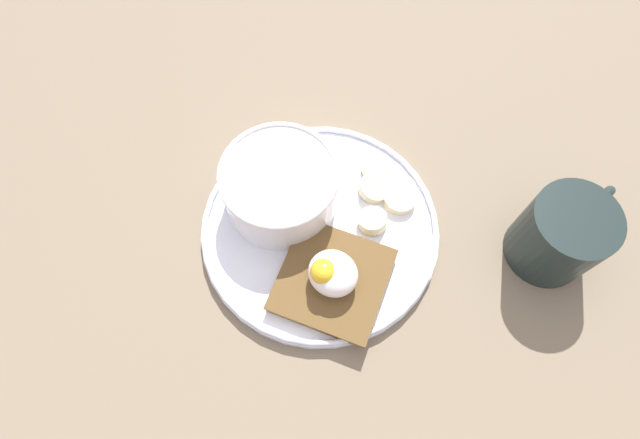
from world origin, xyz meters
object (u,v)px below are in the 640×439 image
Objects in this scene: oatmeal_bowl at (282,184)px; coffee_mug at (561,234)px; banana_slice_right at (375,167)px; banana_slice_back at (400,199)px; poached_egg at (331,273)px; banana_slice_front at (375,187)px; toast_slice at (333,280)px; banana_slice_left at (373,221)px.

coffee_mug reaches higher than oatmeal_bowl.
banana_slice_back is at bearing -19.46° from banana_slice_right.
banana_slice_back is at bearing 89.22° from poached_egg.
banana_slice_front reaches higher than banana_slice_back.
poached_egg is at bearing -72.84° from banana_slice_right.
banana_slice_front is 0.98× the size of banana_slice_right.
banana_slice_back is 16.42cm from coffee_mug.
poached_egg reaches higher than toast_slice.
poached_egg is at bearing -131.83° from coffee_mug.
oatmeal_bowl is at bearing 155.44° from poached_egg.
banana_slice_back is (0.16, 12.00, -2.71)cm from poached_egg.
coffee_mug reaches higher than banana_slice_front.
banana_slice_left is at bearing -56.94° from banana_slice_right.
banana_slice_left is at bearing 20.08° from oatmeal_bowl.
banana_slice_right is (-4.18, 13.54, -2.69)cm from poached_egg.
oatmeal_bowl is 3.18× the size of banana_slice_front.
banana_slice_right is at bearing 160.54° from banana_slice_back.
oatmeal_bowl reaches higher than banana_slice_back.
toast_slice is at bearing -131.83° from coffee_mug.
poached_egg is 1.27× the size of banana_slice_right.
oatmeal_bowl is at bearing -136.79° from banana_slice_front.
banana_slice_left is 0.80× the size of banana_slice_back.
poached_egg is 12.31cm from banana_slice_back.
toast_slice is 3.43× the size of banana_slice_left.
banana_slice_right is 0.34× the size of coffee_mug.
oatmeal_bowl is at bearing -122.82° from banana_slice_right.
toast_slice is 3.40× the size of banana_slice_front.
oatmeal_bowl is 11.26cm from toast_slice.
oatmeal_bowl is 10.99cm from banana_slice_right.
banana_slice_right is 20.19cm from coffee_mug.
poached_egg reaches higher than banana_slice_back.
poached_egg is at bearing -90.78° from banana_slice_back.
oatmeal_bowl is at bearing -159.92° from banana_slice_left.
toast_slice and banana_slice_right have the same top height.
banana_slice_back is 0.41× the size of coffee_mug.
banana_slice_front is at bearing -162.07° from coffee_mug.
toast_slice is at bearing -23.73° from oatmeal_bowl.
poached_egg is at bearing -132.75° from toast_slice.
banana_slice_right reaches higher than banana_slice_back.
toast_slice is at bearing 47.25° from poached_egg.
toast_slice is 2.76× the size of banana_slice_back.
banana_slice_front is 19.25cm from coffee_mug.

